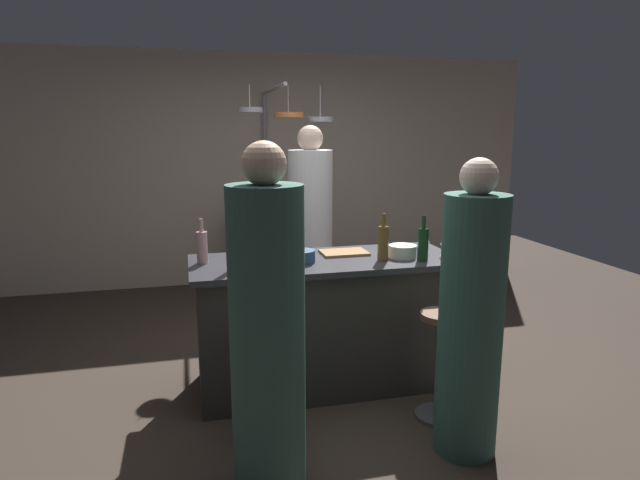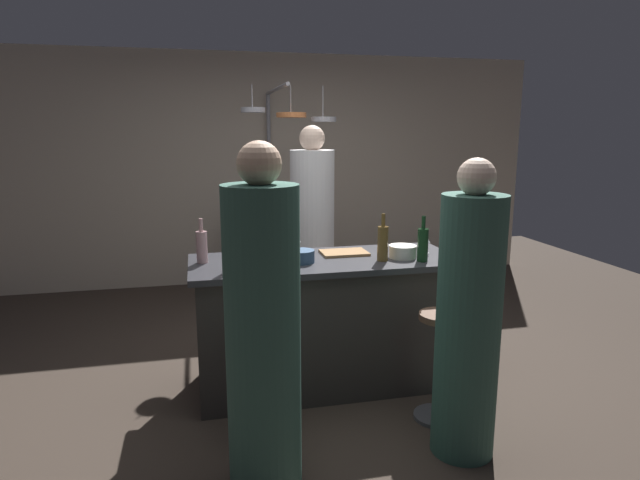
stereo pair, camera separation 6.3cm
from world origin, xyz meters
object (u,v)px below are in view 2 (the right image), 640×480
at_px(pepper_mill, 230,254).
at_px(wine_bottle_dark, 276,242).
at_px(bar_stool_left, 257,380).
at_px(cutting_board, 344,253).
at_px(guest_right, 468,322).
at_px(bar_stool_right, 439,361).
at_px(wine_glass_by_chef, 425,239).
at_px(mixing_bowl_blue, 301,256).
at_px(wine_bottle_amber, 383,243).
at_px(wine_glass_near_right_guest, 296,238).
at_px(wine_bottle_red, 423,244).
at_px(mixing_bowl_ceramic, 403,252).
at_px(chef, 312,237).
at_px(mixing_bowl_steel, 258,263).
at_px(wine_bottle_rose, 202,246).
at_px(guest_left, 263,335).
at_px(stove_range, 274,248).
at_px(wine_glass_near_left_guest, 446,242).

bearing_deg(pepper_mill, wine_bottle_dark, 31.34).
bearing_deg(bar_stool_left, cutting_board, 46.03).
bearing_deg(guest_right, bar_stool_right, 88.10).
relative_size(guest_right, wine_glass_by_chef, 11.07).
distance_m(bar_stool_right, mixing_bowl_blue, 1.08).
height_order(wine_bottle_amber, wine_glass_near_right_guest, wine_bottle_amber).
xyz_separation_m(cutting_board, wine_bottle_red, (0.45, -0.32, 0.11)).
bearing_deg(guest_right, mixing_bowl_ceramic, 91.86).
distance_m(chef, guest_right, 2.09).
height_order(wine_bottle_amber, mixing_bowl_ceramic, wine_bottle_amber).
bearing_deg(mixing_bowl_steel, guest_right, -37.91).
relative_size(bar_stool_right, wine_glass_by_chef, 4.66).
distance_m(cutting_board, pepper_mill, 0.87).
bearing_deg(mixing_bowl_ceramic, guest_right, -88.14).
relative_size(wine_bottle_red, wine_glass_near_right_guest, 2.08).
bearing_deg(wine_glass_by_chef, wine_glass_near_right_guest, 165.81).
distance_m(wine_bottle_red, wine_bottle_dark, 0.96).
height_order(wine_bottle_red, wine_glass_by_chef, wine_bottle_red).
bearing_deg(wine_bottle_amber, mixing_bowl_steel, -177.95).
bearing_deg(chef, mixing_bowl_ceramic, -72.18).
relative_size(guest_right, wine_bottle_rose, 5.53).
xyz_separation_m(guest_left, mixing_bowl_steel, (0.07, 0.84, 0.15)).
bearing_deg(cutting_board, wine_bottle_amber, -52.35).
height_order(guest_right, wine_bottle_amber, guest_right).
bearing_deg(wine_bottle_amber, wine_glass_by_chef, 20.00).
height_order(pepper_mill, wine_bottle_red, wine_bottle_red).
xyz_separation_m(guest_left, wine_bottle_dark, (0.22, 1.02, 0.24)).
distance_m(stove_range, wine_bottle_red, 2.79).
distance_m(wine_bottle_amber, wine_glass_near_left_guest, 0.46).
distance_m(bar_stool_left, mixing_bowl_ceramic, 1.32).
bearing_deg(wine_bottle_red, chef, 109.75).
relative_size(guest_left, mixing_bowl_blue, 9.98).
distance_m(stove_range, wine_bottle_dark, 2.53).
relative_size(bar_stool_left, wine_glass_near_left_guest, 4.66).
height_order(bar_stool_right, wine_glass_near_left_guest, wine_glass_near_left_guest).
relative_size(stove_range, bar_stool_left, 1.31).
distance_m(wine_bottle_rose, wine_glass_by_chef, 1.53).
height_order(bar_stool_right, guest_left, guest_left).
distance_m(pepper_mill, wine_bottle_red, 1.26).
xyz_separation_m(bar_stool_right, wine_bottle_amber, (-0.20, 0.48, 0.65)).
distance_m(stove_range, wine_bottle_amber, 2.68).
distance_m(stove_range, pepper_mill, 2.77).
height_order(chef, pepper_mill, chef).
relative_size(bar_stool_left, wine_glass_by_chef, 4.66).
relative_size(stove_range, cutting_board, 2.78).
xyz_separation_m(guest_left, mixing_bowl_blue, (0.37, 0.94, 0.15)).
xyz_separation_m(stove_range, wine_bottle_amber, (0.36, -2.59, 0.58)).
distance_m(wine_bottle_amber, mixing_bowl_steel, 0.84).
bearing_deg(mixing_bowl_steel, wine_glass_near_right_guest, 50.64).
relative_size(wine_bottle_amber, wine_bottle_dark, 0.95).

